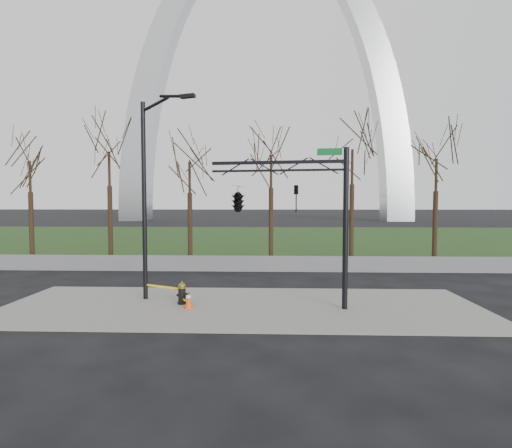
{
  "coord_description": "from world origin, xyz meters",
  "views": [
    {
      "loc": [
        1.06,
        -14.66,
        3.97
      ],
      "look_at": [
        0.49,
        2.0,
        3.09
      ],
      "focal_mm": 27.37,
      "sensor_mm": 36.0,
      "label": 1
    }
  ],
  "objects_px": {
    "traffic_cone": "(189,300)",
    "street_light": "(149,185)",
    "traffic_signal_mast": "(258,199)",
    "fire_hydrant": "(182,294)"
  },
  "relations": [
    {
      "from": "traffic_cone",
      "to": "street_light",
      "type": "height_order",
      "value": "street_light"
    },
    {
      "from": "traffic_cone",
      "to": "traffic_signal_mast",
      "type": "distance_m",
      "value": 4.56
    },
    {
      "from": "fire_hydrant",
      "to": "traffic_signal_mast",
      "type": "distance_m",
      "value": 4.67
    },
    {
      "from": "traffic_cone",
      "to": "street_light",
      "type": "xyz_separation_m",
      "value": [
        -1.83,
        1.31,
        4.29
      ]
    },
    {
      "from": "street_light",
      "to": "fire_hydrant",
      "type": "bearing_deg",
      "value": -8.6
    },
    {
      "from": "fire_hydrant",
      "to": "street_light",
      "type": "bearing_deg",
      "value": 162.89
    },
    {
      "from": "fire_hydrant",
      "to": "traffic_signal_mast",
      "type": "bearing_deg",
      "value": 7.08
    },
    {
      "from": "fire_hydrant",
      "to": "traffic_signal_mast",
      "type": "relative_size",
      "value": 0.15
    },
    {
      "from": "traffic_cone",
      "to": "traffic_signal_mast",
      "type": "xyz_separation_m",
      "value": [
        2.55,
        0.53,
        3.74
      ]
    },
    {
      "from": "fire_hydrant",
      "to": "traffic_signal_mast",
      "type": "height_order",
      "value": "traffic_signal_mast"
    }
  ]
}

